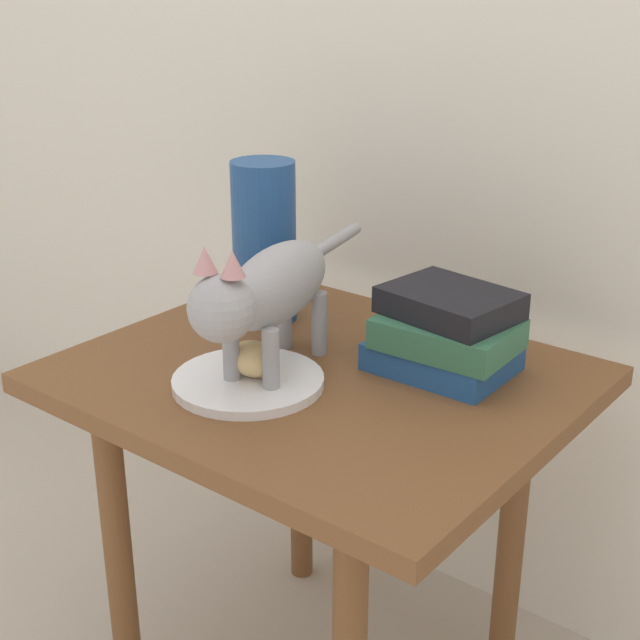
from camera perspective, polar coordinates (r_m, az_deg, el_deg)
name	(u,v)px	position (r m, az deg, el deg)	size (l,w,h in m)	color
back_panel	(481,2)	(1.56, 10.17, 19.21)	(4.00, 0.04, 2.20)	silver
side_table	(320,425)	(1.37, 0.00, -6.67)	(0.72, 0.60, 0.60)	brown
plate	(248,381)	(1.28, -4.58, -3.90)	(0.22, 0.22, 0.01)	white
bread_roll	(254,359)	(1.27, -4.20, -2.47)	(0.08, 0.06, 0.05)	#E0BC7A
cat	(268,291)	(1.26, -3.34, 1.87)	(0.15, 0.47, 0.23)	#99999E
book_stack	(446,333)	(1.32, 8.01, -0.84)	(0.21, 0.17, 0.12)	#1E4C8C
green_vase	(264,242)	(1.48, -3.55, 4.96)	(0.11, 0.11, 0.27)	navy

